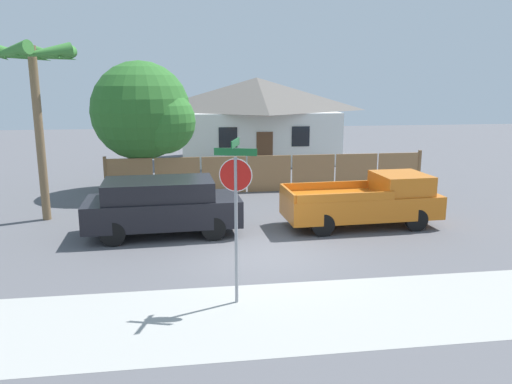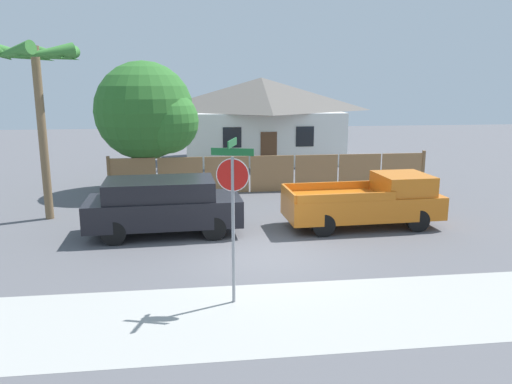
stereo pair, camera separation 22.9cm
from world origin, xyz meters
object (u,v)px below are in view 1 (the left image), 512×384
at_px(house, 257,118).
at_px(oak_tree, 145,113).
at_px(palm_tree, 33,69).
at_px(stop_sign, 236,194).
at_px(red_suv, 162,205).
at_px(orange_pickup, 367,201).

relative_size(house, oak_tree, 1.74).
bearing_deg(palm_tree, house, 53.61).
bearing_deg(stop_sign, red_suv, 125.09).
distance_m(oak_tree, orange_pickup, 10.19).
bearing_deg(orange_pickup, house, 93.54).
relative_size(palm_tree, stop_sign, 1.67).
height_order(oak_tree, orange_pickup, oak_tree).
distance_m(house, orange_pickup, 14.87).
distance_m(oak_tree, red_suv, 6.97).
bearing_deg(house, oak_tree, -125.85).
xyz_separation_m(palm_tree, stop_sign, (5.78, -7.55, -2.68)).
bearing_deg(oak_tree, red_suv, -82.53).
xyz_separation_m(red_suv, stop_sign, (1.74, -5.23, 1.43)).
distance_m(orange_pickup, stop_sign, 7.31).
height_order(oak_tree, palm_tree, palm_tree).
height_order(house, orange_pickup, house).
xyz_separation_m(oak_tree, orange_pickup, (7.45, -6.48, -2.52)).
relative_size(oak_tree, red_suv, 1.16).
height_order(oak_tree, stop_sign, oak_tree).
relative_size(oak_tree, palm_tree, 0.94).
xyz_separation_m(house, orange_pickup, (1.52, -14.69, -1.72)).
bearing_deg(orange_pickup, stop_sign, -135.21).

